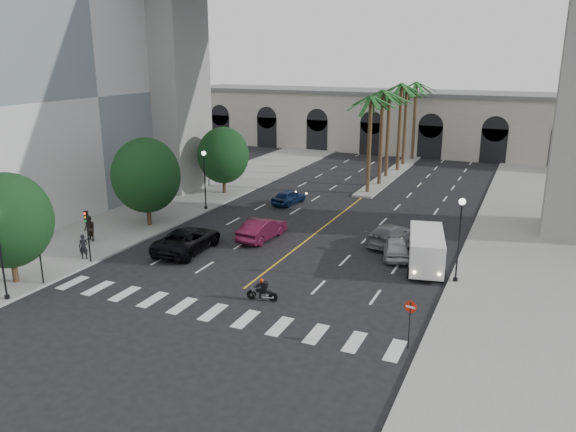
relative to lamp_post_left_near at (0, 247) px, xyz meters
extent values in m
plane|color=black|center=(11.40, 5.00, -3.22)|extent=(140.00, 140.00, 0.00)
cube|color=gray|center=(-3.60, 20.00, -3.15)|extent=(8.00, 100.00, 0.15)
cube|color=gray|center=(26.40, 20.00, -3.15)|extent=(8.00, 100.00, 0.15)
cube|color=gray|center=(11.40, 43.00, -3.12)|extent=(2.00, 24.00, 0.20)
cube|color=silver|center=(-15.60, 17.00, 6.78)|extent=(16.00, 32.00, 20.00)
cube|color=#B1AA9F|center=(11.40, 60.00, 0.78)|extent=(70.00, 10.00, 8.00)
cube|color=slate|center=(11.40, 60.00, 5.03)|extent=(71.00, 10.50, 0.50)
cube|color=gray|center=(-7.10, 27.00, 7.18)|extent=(5.00, 6.00, 20.80)
cylinder|color=#47331E|center=(11.40, 33.00, 1.53)|extent=(0.40, 0.40, 9.50)
cylinder|color=#47331E|center=(11.50, 37.00, 1.68)|extent=(0.40, 0.40, 9.80)
cylinder|color=#47331E|center=(11.20, 41.00, 1.43)|extent=(0.40, 0.40, 9.30)
cylinder|color=#47331E|center=(11.55, 45.00, 1.83)|extent=(0.40, 0.40, 10.10)
cylinder|color=#47331E|center=(11.30, 49.00, 1.58)|extent=(0.40, 0.40, 9.60)
cylinder|color=#47331E|center=(11.60, 53.00, 1.73)|extent=(0.40, 0.40, 9.90)
cylinder|color=#382616|center=(-1.60, 2.00, -2.05)|extent=(0.36, 0.36, 2.34)
ellipsoid|color=black|center=(-1.60, 2.00, 0.81)|extent=(5.20, 5.20, 5.72)
cylinder|color=#382616|center=(-1.60, 15.00, -2.00)|extent=(0.36, 0.36, 2.45)
ellipsoid|color=black|center=(-1.60, 15.00, 0.99)|extent=(5.44, 5.44, 5.98)
cylinder|color=#382616|center=(-1.60, 27.00, -2.09)|extent=(0.36, 0.36, 2.27)
ellipsoid|color=black|center=(-1.60, 27.00, 0.68)|extent=(5.04, 5.04, 5.54)
cylinder|color=black|center=(0.00, 0.00, -3.04)|extent=(0.28, 0.28, 0.36)
cylinder|color=black|center=(0.00, 0.00, -0.62)|extent=(0.11, 0.11, 5.00)
cylinder|color=black|center=(0.00, 21.00, -3.04)|extent=(0.28, 0.28, 0.36)
cylinder|color=black|center=(0.00, 21.00, -0.62)|extent=(0.11, 0.11, 5.00)
sphere|color=white|center=(0.00, 21.00, 1.93)|extent=(0.40, 0.40, 0.40)
cylinder|color=black|center=(22.80, 13.00, -3.04)|extent=(0.28, 0.28, 0.36)
cylinder|color=black|center=(22.80, 13.00, -0.62)|extent=(0.11, 0.11, 5.00)
sphere|color=white|center=(22.80, 13.00, 1.93)|extent=(0.40, 0.40, 0.40)
cylinder|color=black|center=(0.10, 2.50, -1.47)|extent=(0.10, 0.10, 3.50)
cube|color=black|center=(0.10, 2.50, 0.03)|extent=(0.25, 0.18, 0.80)
cylinder|color=black|center=(0.10, 6.50, -1.47)|extent=(0.10, 0.10, 3.50)
cube|color=black|center=(0.10, 6.50, 0.03)|extent=(0.25, 0.18, 0.80)
cylinder|color=black|center=(12.50, 5.89, -2.95)|extent=(0.55, 0.17, 0.54)
cylinder|color=black|center=(13.78, 6.08, -2.95)|extent=(0.55, 0.17, 0.54)
cube|color=silver|center=(13.19, 5.99, -2.88)|extent=(0.39, 0.30, 0.23)
cube|color=black|center=(13.05, 5.97, -2.63)|extent=(0.52, 0.27, 0.18)
cube|color=black|center=(13.45, 6.03, -2.66)|extent=(0.43, 0.27, 0.11)
cylinder|color=black|center=(12.70, 5.92, -2.43)|extent=(0.10, 0.49, 0.03)
cube|color=black|center=(13.25, 6.00, -2.32)|extent=(0.28, 0.37, 0.47)
cube|color=black|center=(13.39, 6.02, -2.28)|extent=(0.16, 0.29, 0.34)
sphere|color=#B4290C|center=(13.12, 5.98, -2.02)|extent=(0.23, 0.23, 0.23)
imported|color=#A5A6AA|center=(18.33, 16.04, -2.49)|extent=(2.97, 4.59, 1.46)
imported|color=#541029|center=(8.25, 15.75, -2.42)|extent=(2.06, 5.01, 1.61)
imported|color=black|center=(4.61, 11.25, -2.38)|extent=(3.14, 6.23, 1.69)
imported|color=slate|center=(17.37, 18.65, -2.48)|extent=(3.18, 5.46, 1.49)
imported|color=#0E2145|center=(5.87, 26.01, -2.53)|extent=(2.22, 4.24, 1.38)
cube|color=white|center=(20.64, 14.72, -1.87)|extent=(3.22, 5.94, 2.08)
cube|color=black|center=(21.20, 12.13, -1.61)|extent=(1.94, 0.66, 0.89)
cylinder|color=black|center=(20.09, 12.58, -2.86)|extent=(0.44, 0.77, 0.73)
cylinder|color=black|center=(22.02, 13.00, -2.86)|extent=(0.44, 0.77, 0.73)
cylinder|color=black|center=(19.25, 16.45, -2.86)|extent=(0.44, 0.77, 0.73)
cylinder|color=black|center=(21.19, 16.87, -2.86)|extent=(0.44, 0.77, 0.73)
imported|color=black|center=(-0.67, 6.76, -2.23)|extent=(0.73, 0.64, 1.69)
imported|color=black|center=(-2.96, 9.80, -2.11)|extent=(1.09, 0.95, 1.92)
cylinder|color=black|center=(21.90, 3.96, -2.02)|extent=(0.06, 0.06, 2.40)
cylinder|color=#A81D0C|center=(21.90, 3.96, -1.07)|extent=(0.60, 0.11, 0.60)
cube|color=silver|center=(21.90, 3.96, -1.07)|extent=(0.46, 0.08, 0.10)
camera|label=1|loc=(26.42, -20.16, 10.25)|focal=35.00mm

